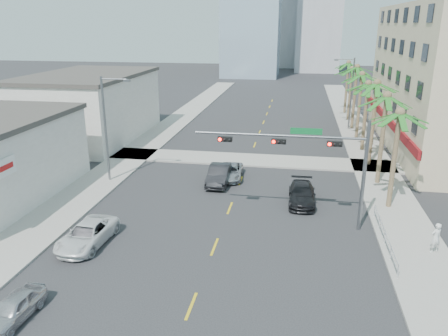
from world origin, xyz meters
name	(u,v)px	position (x,y,z in m)	size (l,w,h in m)	color
ground	(200,283)	(0.00, 0.00, 0.00)	(260.00, 260.00, 0.00)	#262628
sidewalk_right	(377,173)	(12.00, 20.00, 0.07)	(4.00, 120.00, 0.15)	gray
sidewalk_left	(127,160)	(-12.00, 20.00, 0.07)	(4.00, 120.00, 0.15)	gray
sidewalk_cross	(249,160)	(0.00, 22.00, 0.07)	(80.00, 4.00, 0.15)	gray
building_left_far	(90,108)	(-19.50, 28.00, 3.60)	(11.00, 18.00, 7.20)	beige
traffic_signal_mast	(314,154)	(5.78, 7.95, 5.06)	(11.12, 0.54, 7.20)	slate
palm_tree_0	(400,114)	(11.60, 12.00, 7.08)	(4.80, 4.80, 7.80)	brown
palm_tree_1	(387,97)	(11.60, 17.20, 7.43)	(4.80, 4.80, 8.16)	brown
palm_tree_2	(377,84)	(11.60, 22.40, 7.78)	(4.80, 4.80, 8.52)	brown
palm_tree_3	(368,84)	(11.60, 27.60, 7.08)	(4.80, 4.80, 7.80)	brown
palm_tree_4	(362,75)	(11.60, 32.80, 7.43)	(4.80, 4.80, 8.16)	brown
palm_tree_5	(357,68)	(11.60, 38.00, 7.78)	(4.80, 4.80, 8.52)	brown
palm_tree_6	(352,69)	(11.60, 43.20, 7.08)	(4.80, 4.80, 7.80)	brown
palm_tree_7	(349,63)	(11.60, 48.40, 7.43)	(4.80, 4.80, 8.16)	brown
streetlight_left	(107,124)	(-11.00, 14.00, 5.06)	(2.55, 0.25, 9.00)	slate
streetlight_right	(350,90)	(11.00, 38.00, 5.06)	(2.55, 0.25, 9.00)	slate
guardrail	(385,235)	(10.30, 6.00, 0.67)	(0.08, 8.08, 1.00)	silver
car_parked_near	(14,308)	(-7.80, -4.35, 0.61)	(1.44, 3.57, 1.22)	silver
car_parked_mid	(86,236)	(-7.81, 2.86, 0.63)	(1.32, 3.80, 1.25)	black
car_parked_far	(87,234)	(-7.80, 2.98, 0.69)	(2.30, 4.98, 1.38)	white
car_lane_left	(219,175)	(-1.73, 15.09, 0.79)	(1.67, 4.80, 1.58)	black
car_lane_center	(230,172)	(-0.98, 16.51, 0.61)	(2.03, 4.41, 1.22)	#A8A9AD
car_lane_right	(302,194)	(5.24, 11.93, 0.70)	(1.97, 4.83, 1.40)	black
pedestrian	(436,238)	(12.99, 5.30, 1.09)	(0.69, 0.45, 1.88)	silver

